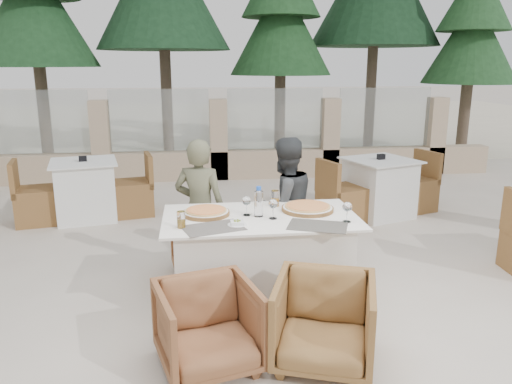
{
  "coord_description": "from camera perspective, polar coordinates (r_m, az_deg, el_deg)",
  "views": [
    {
      "loc": [
        -0.43,
        -3.9,
        1.99
      ],
      "look_at": [
        0.1,
        0.3,
        0.9
      ],
      "focal_mm": 35.0,
      "sensor_mm": 36.0,
      "label": 1
    }
  ],
  "objects": [
    {
      "name": "pizza_left",
      "position": [
        4.16,
        -5.72,
        -2.29
      ],
      "size": [
        0.51,
        0.51,
        0.05
      ],
      "primitive_type": "cylinder",
      "rotation": [
        0.0,
        0.0,
        -0.39
      ],
      "color": "#F35421",
      "rests_on": "dining_table"
    },
    {
      "name": "bg_table_a",
      "position": [
        6.89,
        -18.9,
        0.2
      ],
      "size": [
        1.77,
        1.13,
        0.77
      ],
      "primitive_type": null,
      "rotation": [
        0.0,
        0.0,
        0.2
      ],
      "color": "white",
      "rests_on": "ground"
    },
    {
      "name": "placemat_near_left",
      "position": [
        3.84,
        -4.93,
        -4.1
      ],
      "size": [
        0.52,
        0.42,
        0.0
      ],
      "primitive_type": "cube",
      "rotation": [
        0.0,
        0.0,
        0.29
      ],
      "color": "#625B54",
      "rests_on": "dining_table"
    },
    {
      "name": "armchair_far_right",
      "position": [
        4.95,
        3.17,
        -5.31
      ],
      "size": [
        0.77,
        0.79,
        0.64
      ],
      "primitive_type": "imported",
      "rotation": [
        0.0,
        0.0,
        3.28
      ],
      "color": "#915C34",
      "rests_on": "ground"
    },
    {
      "name": "diner_left",
      "position": [
        4.71,
        -6.41,
        -1.95
      ],
      "size": [
        0.56,
        0.45,
        1.33
      ],
      "primitive_type": "imported",
      "rotation": [
        0.0,
        0.0,
        2.82
      ],
      "color": "#5E5E44",
      "rests_on": "ground"
    },
    {
      "name": "olive_dish",
      "position": [
        3.89,
        -2.18,
        -3.5
      ],
      "size": [
        0.12,
        0.12,
        0.04
      ],
      "primitive_type": null,
      "rotation": [
        0.0,
        0.0,
        0.05
      ],
      "color": "white",
      "rests_on": "dining_table"
    },
    {
      "name": "perimeter_wall_far",
      "position": [
        8.79,
        -4.31,
        6.64
      ],
      "size": [
        10.0,
        0.34,
        1.6
      ],
      "primitive_type": null,
      "color": "tan",
      "rests_on": "ground"
    },
    {
      "name": "armchair_near_right",
      "position": [
        3.49,
        7.76,
        -14.52
      ],
      "size": [
        0.84,
        0.85,
        0.61
      ],
      "primitive_type": "imported",
      "rotation": [
        0.0,
        0.0,
        -0.33
      ],
      "color": "brown",
      "rests_on": "ground"
    },
    {
      "name": "armchair_near_left",
      "position": [
        3.44,
        -5.48,
        -15.13
      ],
      "size": [
        0.78,
        0.79,
        0.59
      ],
      "primitive_type": "imported",
      "rotation": [
        0.0,
        0.0,
        0.26
      ],
      "color": "brown",
      "rests_on": "ground"
    },
    {
      "name": "diner_right",
      "position": [
        4.78,
        3.27,
        -1.66
      ],
      "size": [
        0.8,
        0.73,
        1.33
      ],
      "primitive_type": "imported",
      "rotation": [
        0.0,
        0.0,
        3.57
      ],
      "color": "#393C3E",
      "rests_on": "ground"
    },
    {
      "name": "pizza_right",
      "position": [
        4.29,
        5.92,
        -1.76
      ],
      "size": [
        0.55,
        0.55,
        0.06
      ],
      "primitive_type": "cylinder",
      "rotation": [
        0.0,
        0.0,
        0.29
      ],
      "color": "#CF481C",
      "rests_on": "dining_table"
    },
    {
      "name": "beer_glass_right",
      "position": [
        4.39,
        2.19,
        -0.74
      ],
      "size": [
        0.07,
        0.07,
        0.14
      ],
      "primitive_type": "cylinder",
      "rotation": [
        0.0,
        0.0,
        -0.07
      ],
      "color": "orange",
      "rests_on": "dining_table"
    },
    {
      "name": "wine_glass_near",
      "position": [
        4.03,
        1.97,
        -1.82
      ],
      "size": [
        0.1,
        0.1,
        0.18
      ],
      "primitive_type": null,
      "rotation": [
        0.0,
        0.0,
        -0.31
      ],
      "color": "white",
      "rests_on": "dining_table"
    },
    {
      "name": "pine_mid_right",
      "position": [
        12.52,
        13.53,
        20.56
      ],
      "size": [
        2.99,
        2.99,
        6.8
      ],
      "primitive_type": "cone",
      "color": "#17391F",
      "rests_on": "ground"
    },
    {
      "name": "pine_far_right",
      "position": [
        11.97,
        23.34,
        14.58
      ],
      "size": [
        1.98,
        1.98,
        4.5
      ],
      "primitive_type": "cone",
      "color": "#245128",
      "rests_on": "ground"
    },
    {
      "name": "wine_glass_corner",
      "position": [
        4.01,
        10.37,
        -2.14
      ],
      "size": [
        0.09,
        0.09,
        0.18
      ],
      "primitive_type": null,
      "rotation": [
        0.0,
        0.0,
        -0.27
      ],
      "color": "silver",
      "rests_on": "dining_table"
    },
    {
      "name": "beer_glass_left",
      "position": [
        3.86,
        -8.54,
        -3.14
      ],
      "size": [
        0.08,
        0.08,
        0.13
      ],
      "primitive_type": "cylinder",
      "rotation": [
        0.0,
        0.0,
        -0.34
      ],
      "color": "#C5891B",
      "rests_on": "dining_table"
    },
    {
      "name": "pine_centre",
      "position": [
        11.27,
        2.84,
        17.04
      ],
      "size": [
        2.2,
        2.2,
        5.0
      ],
      "primitive_type": "cone",
      "color": "#204B24",
      "rests_on": "ground"
    },
    {
      "name": "bg_table_b",
      "position": [
        6.85,
        13.89,
        0.48
      ],
      "size": [
        1.82,
        1.31,
        0.77
      ],
      "primitive_type": null,
      "rotation": [
        0.0,
        0.0,
        0.33
      ],
      "color": "silver",
      "rests_on": "ground"
    },
    {
      "name": "placemat_near_right",
      "position": [
        3.9,
        7.06,
        -3.86
      ],
      "size": [
        0.53,
        0.44,
        0.0
      ],
      "primitive_type": "cube",
      "rotation": [
        0.0,
        0.0,
        -0.36
      ],
      "color": "#534F47",
      "rests_on": "dining_table"
    },
    {
      "name": "pine_mid_left",
      "position": [
        11.48,
        -10.64,
        20.54
      ],
      "size": [
        2.86,
        2.86,
        6.5
      ],
      "primitive_type": "cone",
      "color": "#1A3E22",
      "rests_on": "ground"
    },
    {
      "name": "pine_far_left",
      "position": [
        11.35,
        -23.96,
        17.13
      ],
      "size": [
        2.42,
        2.42,
        5.5
      ],
      "primitive_type": "cone",
      "color": "#1E4723",
      "rests_on": "ground"
    },
    {
      "name": "wine_glass_centre",
      "position": [
        4.11,
        -1.08,
        -1.46
      ],
      "size": [
        0.1,
        0.1,
        0.18
      ],
      "primitive_type": null,
      "rotation": [
        0.0,
        0.0,
        -0.43
      ],
      "color": "white",
      "rests_on": "dining_table"
    },
    {
      "name": "dining_table",
      "position": [
        4.25,
        0.51,
        -7.76
      ],
      "size": [
        1.6,
        0.9,
        0.77
      ],
      "primitive_type": null,
      "color": "white",
      "rests_on": "ground"
    },
    {
      "name": "ground",
      "position": [
        4.4,
        -0.79,
        -12.46
      ],
      "size": [
        80.0,
        80.0,
        0.0
      ],
      "primitive_type": "plane",
      "color": "beige",
      "rests_on": "ground"
    },
    {
      "name": "water_bottle",
      "position": [
        4.08,
        0.31,
        -1.09
      ],
      "size": [
        0.09,
        0.09,
        0.25
      ],
      "primitive_type": "cylinder",
      "rotation": [
        0.0,
        0.0,
        -0.22
      ],
      "color": "#9DB2CE",
      "rests_on": "dining_table"
    },
    {
      "name": "armchair_far_left",
      "position": [
        4.85,
        -6.02,
        -6.42
      ],
      "size": [
        0.65,
        0.66,
        0.54
      ],
      "primitive_type": "imported",
      "rotation": [
        0.0,
        0.0,
        3.29
      ],
      "color": "brown",
      "rests_on": "ground"
    },
    {
      "name": "sand_patch",
      "position": [
        18.01,
        -5.79,
        8.07
      ],
      "size": [
        30.0,
        16.0,
        0.01
      ],
      "primitive_type": "cube",
      "color": "beige",
      "rests_on": "ground"
    }
  ]
}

